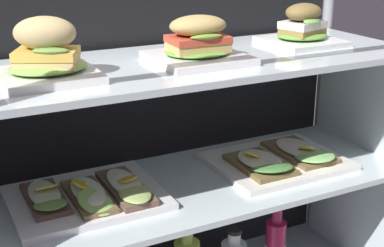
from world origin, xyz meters
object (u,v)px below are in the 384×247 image
open_sandwich_tray_near_left_corner (88,195)px  open_sandwich_tray_left_of_center (280,160)px  plated_roll_sandwich_mid_right (47,56)px  plated_roll_sandwich_center (303,29)px  plated_roll_sandwich_far_right (200,45)px

open_sandwich_tray_near_left_corner → open_sandwich_tray_left_of_center: bearing=-3.1°
plated_roll_sandwich_mid_right → plated_roll_sandwich_center: 0.67m
plated_roll_sandwich_mid_right → open_sandwich_tray_near_left_corner: (0.07, 0.04, -0.34)m
plated_roll_sandwich_mid_right → plated_roll_sandwich_far_right: bearing=0.4°
plated_roll_sandwich_center → plated_roll_sandwich_far_right: bearing=-170.5°
open_sandwich_tray_left_of_center → open_sandwich_tray_near_left_corner: bearing=176.9°
plated_roll_sandwich_center → open_sandwich_tray_left_of_center: size_ratio=0.54×
plated_roll_sandwich_center → open_sandwich_tray_near_left_corner: (-0.59, -0.01, -0.33)m
plated_roll_sandwich_far_right → plated_roll_sandwich_mid_right: bearing=-179.6°
plated_roll_sandwich_mid_right → open_sandwich_tray_left_of_center: plated_roll_sandwich_mid_right is taller
plated_roll_sandwich_far_right → open_sandwich_tray_near_left_corner: 0.42m
plated_roll_sandwich_center → open_sandwich_tray_near_left_corner: plated_roll_sandwich_center is taller
open_sandwich_tray_left_of_center → plated_roll_sandwich_far_right: bearing=-176.8°
plated_roll_sandwich_mid_right → plated_roll_sandwich_center: bearing=4.9°
open_sandwich_tray_near_left_corner → open_sandwich_tray_left_of_center: open_sandwich_tray_near_left_corner is taller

